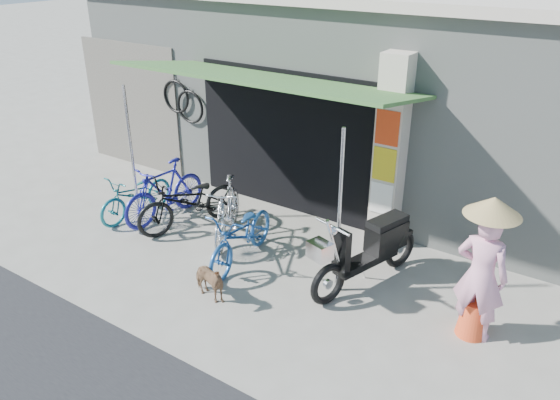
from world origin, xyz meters
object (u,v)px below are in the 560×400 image
Objects in this scene: bike_blue at (165,191)px; bike_black at (190,202)px; nun at (482,271)px; bike_teal at (137,195)px; bike_silver at (227,211)px; bike_navy at (242,235)px; moped at (369,250)px; street_dog at (208,281)px.

bike_black is (0.60, -0.02, -0.03)m from bike_blue.
bike_black is 4.78m from nun.
bike_teal is at bearing -150.23° from bike_blue.
bike_silver is 0.95× the size of bike_navy.
bike_teal is at bearing 167.46° from bike_navy.
moped is at bearing 9.24° from bike_navy.
moped reaches higher than street_dog.
street_dog is (0.83, -1.45, -0.22)m from bike_silver.
nun is at bearing 5.38° from moped.
nun is at bearing -59.38° from street_dog.
bike_silver is 0.83× the size of moped.
bike_blue is 1.03× the size of bike_silver.
moped is at bearing -10.65° from nun.
nun reaches higher than bike_black.
bike_black is 0.92× the size of moped.
nun is (3.35, 0.23, 0.45)m from bike_navy.
bike_silver is 1.69m from street_dog.
street_dog is 0.32× the size of moped.
bike_blue is 0.92× the size of nun.
nun is at bearing 3.04° from bike_blue.
street_dog is (1.59, -1.41, -0.21)m from bike_black.
moped is 1.64m from nun.
bike_black is at bearing 57.68° from street_dog.
bike_navy is 1.04m from street_dog.
bike_silver is (0.76, 0.04, 0.01)m from bike_black.
bike_silver is at bearing 137.51° from bike_navy.
bike_blue reaches higher than bike_black.
nun is at bearing 2.22° from bike_teal.
bike_black is at bearing 157.18° from bike_silver.
bike_teal is 0.84× the size of bike_black.
bike_teal is 0.53m from bike_blue.
bike_black is 2.13m from street_dog.
bike_teal is 2.93m from street_dog.
bike_navy is 3.39m from nun.
moped reaches higher than bike_silver.
nun is (5.83, 0.03, 0.51)m from bike_teal.
street_dog is 2.26m from moped.
bike_blue is 0.98× the size of bike_navy.
nun reaches higher than bike_blue.
bike_blue is at bearing -1.11° from nun.
moped is (3.20, 0.15, 0.04)m from bike_black.
moped reaches higher than bike_black.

